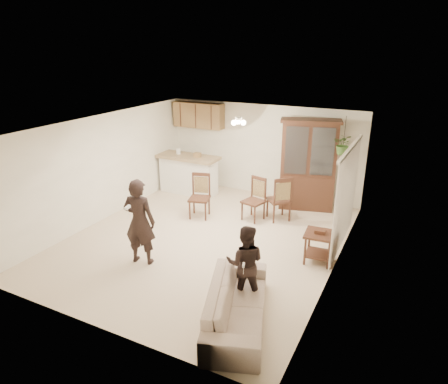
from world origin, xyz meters
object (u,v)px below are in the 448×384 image
at_px(china_hutch, 308,166).
at_px(chair_hutch_right, 278,207).
at_px(sofa, 237,301).
at_px(chair_hutch_left, 253,208).
at_px(chair_bar, 200,205).
at_px(side_table, 319,247).
at_px(child, 245,262).
at_px(adult, 139,219).

distance_m(china_hutch, chair_hutch_right, 1.36).
distance_m(sofa, china_hutch, 5.00).
bearing_deg(china_hutch, chair_hutch_left, -140.50).
bearing_deg(chair_bar, side_table, -30.73).
distance_m(sofa, child, 0.69).
relative_size(sofa, chair_bar, 1.75).
xyz_separation_m(china_hutch, side_table, (0.99, -2.59, -0.82)).
bearing_deg(chair_hutch_right, chair_bar, -20.24).
height_order(side_table, chair_bar, chair_bar).
bearing_deg(china_hutch, side_table, -84.81).
xyz_separation_m(china_hutch, chair_hutch_left, (-0.92, -1.32, -0.84)).
distance_m(side_table, chair_hutch_right, 2.09).
height_order(china_hutch, chair_hutch_left, china_hutch).
bearing_deg(side_table, sofa, -105.83).
bearing_deg(sofa, china_hutch, -15.41).
height_order(sofa, china_hutch, china_hutch).
distance_m(adult, chair_hutch_left, 3.11).
xyz_separation_m(sofa, chair_bar, (-2.48, 3.17, -0.06)).
relative_size(sofa, child, 1.39).
height_order(china_hutch, side_table, china_hutch).
bearing_deg(side_table, chair_hutch_right, 131.03).
bearing_deg(chair_hutch_left, chair_hutch_right, 43.59).
xyz_separation_m(side_table, chair_bar, (-3.14, 0.84, -0.02)).
distance_m(child, chair_hutch_right, 3.38).
relative_size(side_table, chair_hutch_left, 0.65).
relative_size(chair_bar, chair_hutch_right, 0.97).
bearing_deg(child, chair_hutch_left, -88.29).
bearing_deg(side_table, chair_bar, 165.09).
bearing_deg(adult, child, 163.28).
bearing_deg(chair_bar, adult, -103.99).
bearing_deg(sofa, side_table, -35.04).
relative_size(child, chair_hutch_right, 1.22).
height_order(child, chair_hutch_left, child).
bearing_deg(chair_bar, sofa, -67.81).
xyz_separation_m(adult, chair_hutch_right, (1.69, 3.12, -0.59)).
height_order(adult, child, adult).
distance_m(child, chair_bar, 3.50).
bearing_deg(sofa, chair_hutch_left, -0.20).
bearing_deg(child, adult, -23.43).
relative_size(sofa, adult, 1.04).
xyz_separation_m(chair_hutch_left, chair_hutch_right, (0.53, 0.30, 0.02)).
bearing_deg(chair_hutch_right, china_hutch, -153.52).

